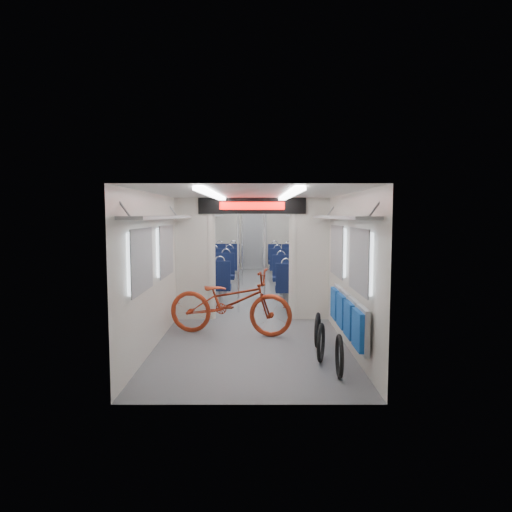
% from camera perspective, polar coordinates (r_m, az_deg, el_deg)
% --- Properties ---
extents(carriage, '(12.00, 12.02, 2.31)m').
position_cam_1_polar(carriage, '(10.36, -0.40, 2.51)').
color(carriage, '#515456').
rests_on(carriage, ground).
extents(bicycle, '(2.18, 1.14, 1.09)m').
position_cam_1_polar(bicycle, '(7.60, -3.26, -5.74)').
color(bicycle, maroon).
rests_on(bicycle, ground).
extents(flip_bench, '(0.12, 2.15, 0.56)m').
position_cam_1_polar(flip_bench, '(6.58, 11.33, -7.25)').
color(flip_bench, gray).
rests_on(flip_bench, carriage).
extents(bike_hoop_a, '(0.08, 0.54, 0.54)m').
position_cam_1_polar(bike_hoop_a, '(5.78, 10.38, -12.45)').
color(bike_hoop_a, black).
rests_on(bike_hoop_a, ground).
extents(bike_hoop_b, '(0.19, 0.53, 0.53)m').
position_cam_1_polar(bike_hoop_b, '(6.32, 8.13, -10.88)').
color(bike_hoop_b, black).
rests_on(bike_hoop_b, ground).
extents(bike_hoop_c, '(0.17, 0.53, 0.53)m').
position_cam_1_polar(bike_hoop_c, '(6.97, 7.71, -9.36)').
color(bike_hoop_c, black).
rests_on(bike_hoop_c, ground).
extents(seat_bay_near_left, '(0.92, 2.11, 1.11)m').
position_cam_1_polar(seat_bay_near_left, '(10.83, -5.34, -2.45)').
color(seat_bay_near_left, '#0B1333').
rests_on(seat_bay_near_left, ground).
extents(seat_bay_near_right, '(0.90, 2.03, 1.09)m').
position_cam_1_polar(seat_bay_near_right, '(10.54, 4.70, -2.72)').
color(seat_bay_near_right, '#0B1333').
rests_on(seat_bay_near_right, ground).
extents(seat_bay_far_left, '(0.92, 2.14, 1.12)m').
position_cam_1_polar(seat_bay_far_left, '(14.42, -4.01, -0.52)').
color(seat_bay_far_left, '#0B1333').
rests_on(seat_bay_far_left, ground).
extents(seat_bay_far_right, '(0.92, 2.12, 1.11)m').
position_cam_1_polar(seat_bay_far_right, '(14.35, 3.44, -0.56)').
color(seat_bay_far_right, '#0B1333').
rests_on(seat_bay_far_right, ground).
extents(stanchion_near_left, '(0.04, 0.04, 2.30)m').
position_cam_1_polar(stanchion_near_left, '(9.19, -2.23, -0.03)').
color(stanchion_near_left, silver).
rests_on(stanchion_near_left, ground).
extents(stanchion_near_right, '(0.05, 0.05, 2.30)m').
position_cam_1_polar(stanchion_near_right, '(8.97, 1.06, -0.15)').
color(stanchion_near_right, silver).
rests_on(stanchion_near_right, ground).
extents(stanchion_far_left, '(0.04, 0.04, 2.30)m').
position_cam_1_polar(stanchion_far_left, '(12.74, -1.74, 1.44)').
color(stanchion_far_left, silver).
rests_on(stanchion_far_left, ground).
extents(stanchion_far_right, '(0.04, 0.04, 2.30)m').
position_cam_1_polar(stanchion_far_right, '(12.67, 0.92, 1.41)').
color(stanchion_far_right, silver).
rests_on(stanchion_far_right, ground).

